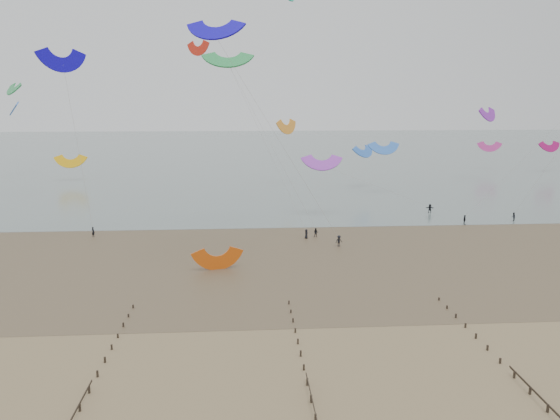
{
  "coord_description": "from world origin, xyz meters",
  "views": [
    {
      "loc": [
        -1.15,
        -48.14,
        23.79
      ],
      "look_at": [
        4.05,
        28.0,
        8.0
      ],
      "focal_mm": 35.0,
      "sensor_mm": 36.0,
      "label": 1
    }
  ],
  "objects": [
    {
      "name": "sea_and_shore",
      "position": [
        -4.08,
        34.4,
        0.01
      ],
      "size": [
        500.0,
        665.0,
        0.03
      ],
      "color": "#475654",
      "rests_on": "ground"
    },
    {
      "name": "kitesurfers",
      "position": [
        28.91,
        49.06,
        0.89
      ],
      "size": [
        42.91,
        25.87,
        1.89
      ],
      "color": "black",
      "rests_on": "ground"
    },
    {
      "name": "kitesurfer_lead",
      "position": [
        -27.3,
        45.8,
        0.89
      ],
      "size": [
        0.77,
        0.73,
        1.78
      ],
      "primitive_type": "imported",
      "rotation": [
        0.0,
        0.0,
        2.48
      ],
      "color": "black",
      "rests_on": "ground"
    },
    {
      "name": "kites_airborne",
      "position": [
        -7.68,
        87.9,
        20.79
      ],
      "size": [
        223.52,
        117.78,
        45.53
      ],
      "color": "red",
      "rests_on": "ground"
    },
    {
      "name": "ground",
      "position": [
        0.0,
        0.0,
        0.0
      ],
      "size": [
        500.0,
        500.0,
        0.0
      ],
      "primitive_type": "plane",
      "color": "brown",
      "rests_on": "ground"
    },
    {
      "name": "grounded_kite",
      "position": [
        -4.89,
        25.87,
        0.0
      ],
      "size": [
        7.01,
        6.0,
        3.36
      ],
      "primitive_type": null,
      "rotation": [
        1.54,
        0.0,
        0.23
      ],
      "color": "#D6500D",
      "rests_on": "ground"
    }
  ]
}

